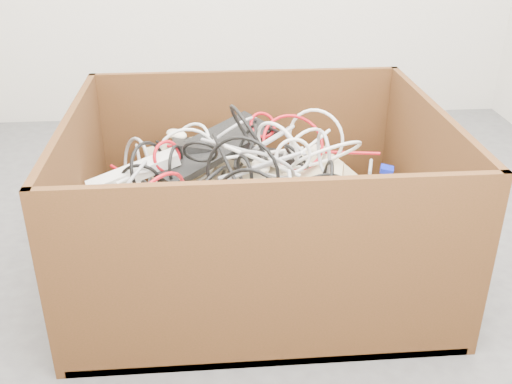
{
  "coord_description": "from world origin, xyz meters",
  "views": [
    {
      "loc": [
        -0.27,
        -1.95,
        1.24
      ],
      "look_at": [
        -0.12,
        -0.11,
        0.3
      ],
      "focal_mm": 42.1,
      "sensor_mm": 36.0,
      "label": 1
    }
  ],
  "objects": [
    {
      "name": "cardboard_box",
      "position": [
        -0.13,
        -0.13,
        0.15
      ],
      "size": [
        1.22,
        1.01,
        0.61
      ],
      "color": "#3A270E",
      "rests_on": "ground"
    },
    {
      "name": "power_strip_right",
      "position": [
        -0.43,
        -0.27,
        0.35
      ],
      "size": [
        0.28,
        0.13,
        0.09
      ],
      "primitive_type": "cube",
      "rotation": [
        -0.1,
        0.17,
        -0.3
      ],
      "color": "white",
      "rests_on": "keyboard_pile"
    },
    {
      "name": "mice_scatter",
      "position": [
        -0.18,
        -0.14,
        0.35
      ],
      "size": [
        0.76,
        0.72,
        0.19
      ],
      "color": "beige",
      "rests_on": "keyboard_pile"
    },
    {
      "name": "vga_plug",
      "position": [
        0.34,
        -0.1,
        0.36
      ],
      "size": [
        0.06,
        0.05,
        0.03
      ],
      "primitive_type": "cube",
      "rotation": [
        0.09,
        0.14,
        -0.29
      ],
      "color": "#0B18A9",
      "rests_on": "keyboard_pile"
    },
    {
      "name": "ground",
      "position": [
        0.0,
        0.0,
        0.0
      ],
      "size": [
        3.0,
        3.0,
        0.0
      ],
      "primitive_type": "plane",
      "color": "#49494C",
      "rests_on": "ground"
    },
    {
      "name": "power_strip_left",
      "position": [
        -0.53,
        -0.09,
        0.38
      ],
      "size": [
        0.32,
        0.14,
        0.13
      ],
      "primitive_type": "cube",
      "rotation": [
        0.14,
        -0.26,
        0.25
      ],
      "color": "white",
      "rests_on": "keyboard_pile"
    },
    {
      "name": "keyboard_pile",
      "position": [
        -0.15,
        -0.08,
        0.27
      ],
      "size": [
        1.21,
        0.95,
        0.37
      ],
      "color": "tan",
      "rests_on": "cardboard_box"
    },
    {
      "name": "cable_tangle",
      "position": [
        -0.18,
        -0.12,
        0.41
      ],
      "size": [
        1.03,
        0.88,
        0.46
      ],
      "color": "silver",
      "rests_on": "keyboard_pile"
    }
  ]
}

